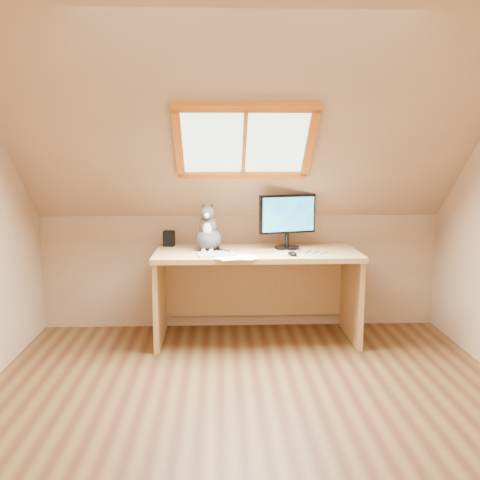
{
  "coord_description": "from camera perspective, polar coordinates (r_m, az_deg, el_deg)",
  "views": [
    {
      "loc": [
        -0.18,
        -2.92,
        1.54
      ],
      "look_at": [
        -0.03,
        1.0,
        0.91
      ],
      "focal_mm": 40.0,
      "sensor_mm": 36.0,
      "label": 1
    }
  ],
  "objects": [
    {
      "name": "ground",
      "position": [
        3.3,
        1.31,
        -18.6
      ],
      "size": [
        3.5,
        3.5,
        0.0
      ],
      "primitive_type": "plane",
      "color": "brown",
      "rests_on": "ground"
    },
    {
      "name": "room_shell",
      "position": [
        2.83,
        1.54,
        6.98
      ],
      "size": [
        3.52,
        3.52,
        2.41
      ],
      "color": "tan",
      "rests_on": "ground"
    },
    {
      "name": "desk",
      "position": [
        4.49,
        1.71,
        -3.83
      ],
      "size": [
        1.66,
        0.72,
        0.76
      ],
      "color": "tan",
      "rests_on": "ground"
    },
    {
      "name": "monitor",
      "position": [
        4.44,
        5.09,
        2.37
      ],
      "size": [
        0.48,
        0.21,
        0.45
      ],
      "color": "black",
      "rests_on": "desk"
    },
    {
      "name": "cat",
      "position": [
        4.36,
        -3.43,
        0.73
      ],
      "size": [
        0.23,
        0.28,
        0.4
      ],
      "color": "#423D3B",
      "rests_on": "desk"
    },
    {
      "name": "desk_speaker",
      "position": [
        4.62,
        -7.59,
        0.16
      ],
      "size": [
        0.1,
        0.1,
        0.13
      ],
      "primitive_type": "cube",
      "rotation": [
        0.0,
        0.0,
        -0.09
      ],
      "color": "black",
      "rests_on": "desk"
    },
    {
      "name": "graphics_tablet",
      "position": [
        4.19,
        -2.59,
        -1.51
      ],
      "size": [
        0.33,
        0.26,
        0.01
      ],
      "primitive_type": "cube",
      "rotation": [
        0.0,
        0.0,
        0.2
      ],
      "color": "#B2B2B7",
      "rests_on": "desk"
    },
    {
      "name": "mouse",
      "position": [
        4.17,
        5.6,
        -1.45
      ],
      "size": [
        0.09,
        0.12,
        0.03
      ],
      "primitive_type": "ellipsoid",
      "rotation": [
        0.0,
        0.0,
        0.35
      ],
      "color": "black",
      "rests_on": "desk"
    },
    {
      "name": "papers",
      "position": [
        4.11,
        0.33,
        -1.77
      ],
      "size": [
        0.33,
        0.27,
        0.0
      ],
      "color": "white",
      "rests_on": "desk"
    },
    {
      "name": "cables",
      "position": [
        4.3,
        6.48,
        -1.32
      ],
      "size": [
        0.51,
        0.26,
        0.01
      ],
      "color": "silver",
      "rests_on": "desk"
    }
  ]
}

